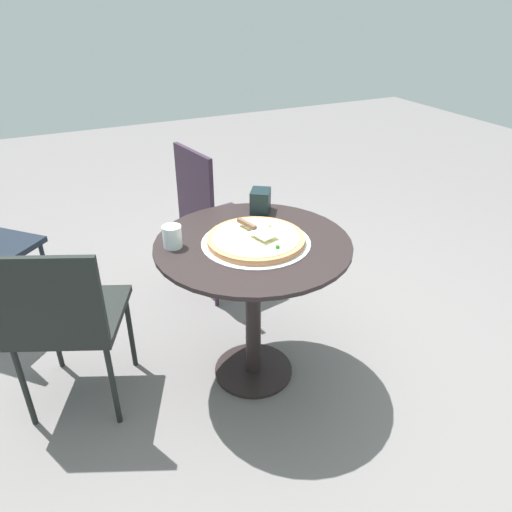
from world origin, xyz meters
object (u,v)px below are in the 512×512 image
napkin_dispenser (260,201)px  patio_chair_far (64,315)px  pizza_server (255,228)px  drinking_cup (172,237)px  patio_chair_corner (211,213)px  patio_table (253,276)px  pizza_on_tray (256,240)px

napkin_dispenser → patio_chair_far: bearing=131.8°
pizza_server → napkin_dispenser: (-0.25, 0.15, -0.00)m
drinking_cup → patio_chair_corner: size_ratio=0.10×
patio_table → drinking_cup: drinking_cup is taller
patio_table → napkin_dispenser: (-0.27, 0.16, 0.22)m
pizza_on_tray → pizza_server: bearing=164.3°
patio_table → patio_chair_far: size_ratio=1.00×
pizza_server → napkin_dispenser: napkin_dispenser is taller
patio_chair_far → pizza_on_tray: bearing=79.2°
napkin_dispenser → patio_chair_far: size_ratio=0.13×
drinking_cup → napkin_dispenser: 0.50m
patio_table → patio_chair_corner: 0.76m
drinking_cup → napkin_dispenser: (-0.17, 0.47, 0.01)m
napkin_dispenser → pizza_server: bearing=-176.6°
drinking_cup → patio_table: bearing=71.8°
pizza_on_tray → patio_chair_corner: 0.80m
napkin_dispenser → patio_chair_far: 0.98m
pizza_server → patio_chair_corner: size_ratio=0.24×
pizza_on_tray → patio_chair_far: size_ratio=0.55×
pizza_on_tray → patio_chair_far: (-0.15, -0.78, -0.24)m
pizza_server → patio_chair_far: bearing=-98.9°
patio_table → pizza_server: 0.22m
patio_table → drinking_cup: bearing=-108.2°
patio_table → pizza_on_tray: pizza_on_tray is taller
patio_table → pizza_on_tray: bearing=31.4°
pizza_on_tray → napkin_dispenser: (-0.28, 0.16, 0.04)m
pizza_server → patio_chair_corner: patio_chair_corner is taller
pizza_server → napkin_dispenser: size_ratio=2.00×
patio_chair_far → patio_chair_corner: bearing=125.7°
patio_chair_far → pizza_server: bearing=81.1°
patio_table → pizza_server: (-0.01, 0.02, 0.22)m
patio_table → pizza_on_tray: (0.01, 0.01, 0.18)m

